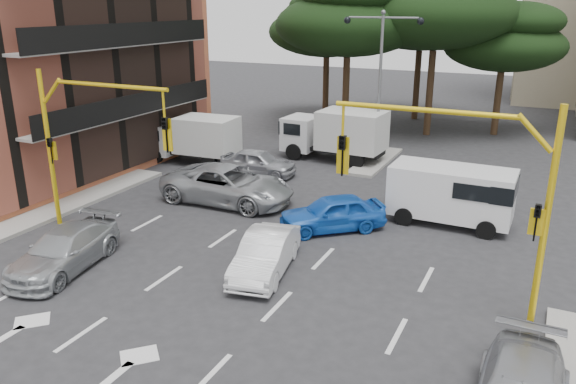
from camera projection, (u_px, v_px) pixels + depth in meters
The scene contains 19 objects.
ground at pixel (218, 292), 16.90m from camera, with size 120.00×120.00×0.00m, color #28282B.
median_strip at pixel (376, 161), 30.55m from camera, with size 1.40×6.00×0.15m, color gray.
apartment_orange at pixel (0, 31), 28.87m from camera, with size 15.19×16.15×13.70m.
pine_left_near at pixel (349, 14), 34.84m from camera, with size 9.15×9.15×10.23m.
pine_center at pixel (438, 2), 34.28m from camera, with size 9.98×9.98×11.16m.
pine_left_far at pixel (328, 23), 39.70m from camera, with size 8.32×8.32×9.30m.
pine_right at pixel (506, 37), 35.02m from camera, with size 7.49×7.49×8.37m.
pine_back at pixel (423, 12), 39.60m from camera, with size 9.15×9.15×10.23m.
signal_mast_right at pixel (476, 180), 14.58m from camera, with size 5.79×0.37×6.00m.
signal_mast_left at pixel (82, 131), 20.14m from camera, with size 5.79×0.37×6.00m.
street_lamp_center at pixel (381, 61), 28.84m from camera, with size 4.16×0.36×7.77m.
car_white_hatch at pixel (265, 254), 17.90m from camera, with size 1.38×3.97×1.31m, color silver.
car_blue_compact at pixel (332, 213), 21.29m from camera, with size 1.62×4.02×1.37m, color blue.
car_silver_wagon at pixel (64, 250), 18.17m from camera, with size 1.83×4.51×1.31m, color #A1A5A8.
car_silver_cross_a at pixel (228, 185), 24.21m from camera, with size 2.67×5.78×1.61m, color #9FA3A7.
car_silver_cross_b at pixel (258, 162), 28.12m from camera, with size 1.55×3.85×1.31m, color #A8A9B0.
van_white at pixel (451, 195), 21.80m from camera, with size 2.09×4.62×2.31m, color white, non-canonical shape.
box_truck_a at pixel (192, 139), 30.19m from camera, with size 2.17×5.17×2.54m, color silver, non-canonical shape.
box_truck_b at pixel (334, 135), 30.62m from camera, with size 2.39×5.70×2.80m, color silver, non-canonical shape.
Camera 1 is at (8.40, -12.66, 8.26)m, focal length 35.00 mm.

